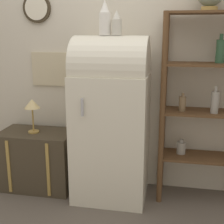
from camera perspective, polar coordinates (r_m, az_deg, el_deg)
ground_plane at (r=3.02m, az=-1.15°, el=-17.12°), size 12.00×12.00×0.00m
wall_back at (r=3.15m, az=0.90°, el=10.27°), size 7.00×0.09×2.70m
refrigerator at (r=2.93m, az=-0.15°, el=-0.91°), size 0.68×0.61×1.55m
suitcase_trunk at (r=3.35m, az=-13.38°, el=-8.42°), size 0.74×0.46×0.60m
shelf_unit at (r=2.95m, az=16.33°, el=2.23°), size 0.76×0.34×1.75m
vase_left at (r=2.84m, az=-1.32°, el=16.63°), size 0.10×0.10×0.30m
vase_center at (r=2.82m, az=0.87°, el=15.82°), size 0.09×0.09×0.21m
desk_lamp at (r=3.17m, az=-14.40°, el=1.00°), size 0.16×0.16×0.34m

